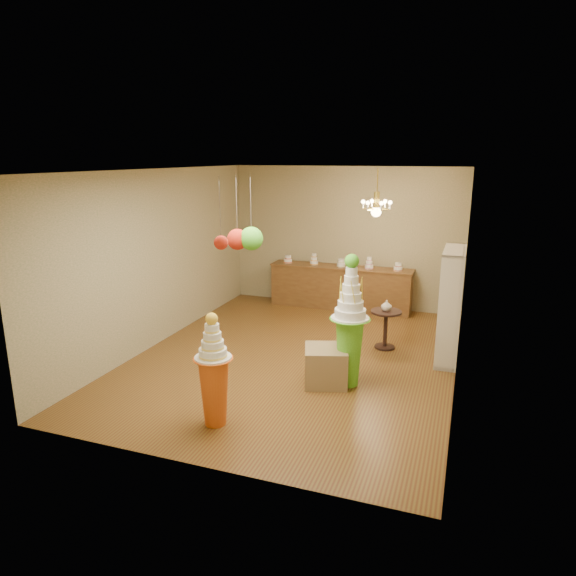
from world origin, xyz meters
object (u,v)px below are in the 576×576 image
(pedestal_green, at_px, (350,335))
(round_table, at_px, (386,324))
(sideboard, at_px, (340,287))
(pedestal_orange, at_px, (214,381))

(pedestal_green, bearing_deg, round_table, 80.96)
(sideboard, bearing_deg, pedestal_green, -74.22)
(sideboard, xyz_separation_m, round_table, (1.31, -2.08, -0.05))
(pedestal_green, xyz_separation_m, pedestal_orange, (-1.28, -1.65, -0.19))
(pedestal_green, relative_size, sideboard, 0.63)
(sideboard, bearing_deg, round_table, -57.81)
(pedestal_green, height_order, round_table, pedestal_green)
(pedestal_orange, bearing_deg, round_table, 64.82)
(sideboard, distance_m, round_table, 2.45)
(pedestal_orange, height_order, sideboard, pedestal_orange)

